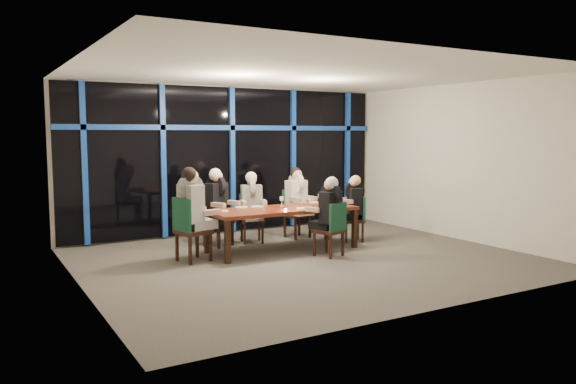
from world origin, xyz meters
The scene contains 29 objects.
room centered at (0.00, 0.00, 2.02)m, with size 7.04×7.00×3.02m.
window_wall centered at (0.01, 2.93, 1.55)m, with size 6.86×0.43×2.94m.
dining_table centered at (0.00, 0.80, 0.68)m, with size 2.60×1.00×0.75m.
chair_far_left centered at (-0.85, 1.80, 0.54)m, with size 0.59×0.59×0.97m.
chair_far_mid centered at (-0.13, 1.77, 0.51)m, with size 0.52×0.52×0.91m.
chair_far_right centered at (0.85, 1.80, 0.53)m, with size 0.48×0.48×0.95m.
chair_end_left centered at (-1.73, 0.77, 0.58)m, with size 0.57×0.57×1.04m.
chair_end_right centered at (1.63, 0.83, 0.48)m, with size 0.52×0.52×0.86m.
chair_near_mid centered at (0.48, -0.06, 0.51)m, with size 0.53×0.53×0.91m.
diner_far_left centered at (-0.82, 1.73, 0.92)m, with size 0.60×0.66×0.94m.
diner_far_mid centered at (-0.15, 1.70, 0.87)m, with size 0.53×0.61×0.88m.
diner_far_right centered at (0.86, 1.72, 0.90)m, with size 0.49×0.61×0.92m.
diner_end_left centered at (-1.64, 0.79, 0.99)m, with size 0.69×0.58×1.01m.
diner_end_right centered at (1.57, 0.86, 0.82)m, with size 0.59×0.53×0.84m.
diner_near_mid centered at (0.45, 0.01, 0.87)m, with size 0.54×0.62×0.89m.
plate_far_left centered at (-0.60, 1.21, 0.76)m, with size 0.24×0.24×0.01m, color white.
plate_far_mid centered at (-0.31, 1.16, 0.76)m, with size 0.24×0.24×0.01m, color white.
plate_far_right centered at (0.91, 1.16, 0.76)m, with size 0.24×0.24×0.01m, color white.
plate_end_left centered at (-1.09, 0.92, 0.76)m, with size 0.24×0.24×0.01m, color white.
plate_end_right centered at (1.04, 1.06, 0.76)m, with size 0.24×0.24×0.01m, color white.
plate_near_mid centered at (0.27, 0.55, 0.76)m, with size 0.24×0.24×0.01m, color white.
wine_bottle centered at (0.99, 0.75, 0.88)m, with size 0.08×0.08×0.34m.
water_pitcher centered at (0.83, 0.67, 0.86)m, with size 0.13×0.12×0.21m.
tea_light centered at (-0.10, 0.52, 0.76)m, with size 0.04×0.04×0.03m, color #FFA64C.
wine_glass_a centered at (-0.38, 0.79, 0.88)m, with size 0.07×0.07×0.18m.
wine_glass_b centered at (0.10, 1.00, 0.88)m, with size 0.07×0.07×0.18m.
wine_glass_c centered at (0.51, 0.69, 0.87)m, with size 0.06×0.06×0.17m.
wine_glass_d centered at (-0.80, 0.90, 0.87)m, with size 0.06×0.06×0.17m.
wine_glass_e centered at (0.89, 0.95, 0.89)m, with size 0.07×0.07×0.19m.
Camera 1 is at (-4.76, -7.64, 2.05)m, focal length 35.00 mm.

